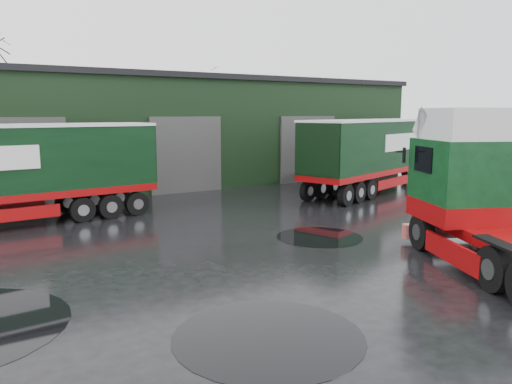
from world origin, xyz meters
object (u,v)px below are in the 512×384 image
(warehouse, at_px, (147,130))
(tree_back_b, at_px, (197,118))
(hero_tractor, at_px, (511,191))
(lorry_right, at_px, (375,155))

(warehouse, xyz_separation_m, tree_back_b, (8.00, 10.00, 0.59))
(warehouse, bearing_deg, hero_tractor, -85.86)
(hero_tractor, distance_m, tree_back_b, 33.64)
(hero_tractor, bearing_deg, lorry_right, 83.08)
(hero_tractor, height_order, lorry_right, hero_tractor)
(hero_tractor, xyz_separation_m, tree_back_b, (6.34, 33.00, 1.56))
(warehouse, distance_m, lorry_right, 14.12)
(warehouse, relative_size, lorry_right, 2.19)
(lorry_right, bearing_deg, warehouse, -160.01)
(tree_back_b, bearing_deg, hero_tractor, -100.87)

